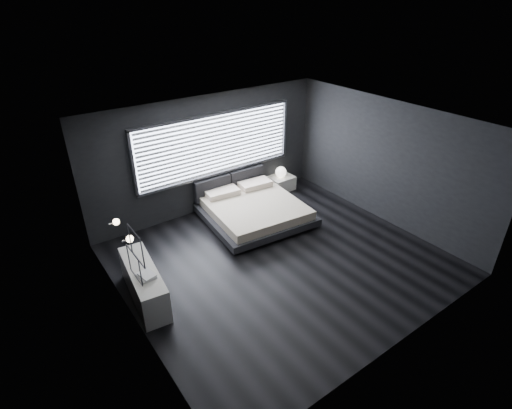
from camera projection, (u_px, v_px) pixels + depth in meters
room at (283, 199)px, 7.43m from camera, size 6.04×6.00×2.80m
window at (217, 145)px, 9.35m from camera, size 4.14×0.09×1.52m
headboard at (230, 183)px, 9.96m from camera, size 1.96×0.16×0.52m
sconce_near at (130, 239)px, 5.89m from camera, size 0.18×0.11×0.11m
sconce_far at (116, 222)px, 6.32m from camera, size 0.18×0.11×0.11m
wall_art_upper at (136, 246)px, 5.30m from camera, size 0.01×0.48×0.48m
wall_art_lower at (134, 265)px, 5.70m from camera, size 0.01×0.48×0.48m
bed at (254, 210)px, 9.36m from camera, size 2.45×2.36×0.58m
nightstand at (281, 183)px, 10.83m from camera, size 0.65×0.54×0.37m
orb_lamp at (281, 172)px, 10.64m from camera, size 0.30×0.30×0.30m
dresser at (144, 283)px, 6.96m from camera, size 0.64×1.67×0.65m
book_stack at (146, 275)px, 6.59m from camera, size 0.27×0.35×0.07m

